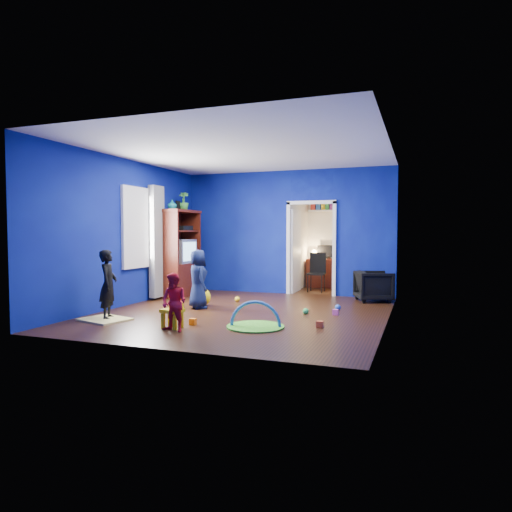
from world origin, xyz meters
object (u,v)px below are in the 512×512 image
(play_mat, at_px, (255,327))
(child_black, at_px, (108,285))
(vase, at_px, (172,205))
(kid_chair, at_px, (172,312))
(study_desk, at_px, (324,273))
(tv_armoire, at_px, (179,253))
(hopper_ball, at_px, (202,297))
(folding_chair, at_px, (316,273))
(armchair, at_px, (374,286))
(child_navy, at_px, (198,279))
(toddler_red, at_px, (174,302))
(crt_tv, at_px, (181,251))

(play_mat, bearing_deg, child_black, -174.85)
(child_black, bearing_deg, vase, -16.13)
(child_black, relative_size, kid_chair, 2.33)
(child_black, bearing_deg, study_desk, -46.81)
(child_black, relative_size, tv_armoire, 0.59)
(hopper_ball, height_order, folding_chair, folding_chair)
(armchair, bearing_deg, vase, 80.18)
(armchair, relative_size, child_navy, 0.63)
(child_navy, distance_m, vase, 2.23)
(armchair, xyz_separation_m, hopper_ball, (-3.12, -1.80, -0.14))
(toddler_red, bearing_deg, folding_chair, 88.88)
(kid_chair, relative_size, play_mat, 0.56)
(kid_chair, bearing_deg, study_desk, 91.08)
(child_black, height_order, play_mat, child_black)
(hopper_ball, bearing_deg, child_black, -116.00)
(armchair, xyz_separation_m, vase, (-4.27, -0.93, 1.74))
(toddler_red, bearing_deg, tv_armoire, 128.14)
(tv_armoire, height_order, hopper_ball, tv_armoire)
(child_black, xyz_separation_m, crt_tv, (-0.26, 2.91, 0.44))
(kid_chair, bearing_deg, hopper_ball, 116.46)
(child_black, bearing_deg, child_navy, -53.84)
(child_navy, bearing_deg, armchair, -100.81)
(vase, relative_size, study_desk, 0.24)
(kid_chair, xyz_separation_m, play_mat, (1.16, 0.49, -0.24))
(armchair, bearing_deg, hopper_ball, 97.89)
(vase, height_order, kid_chair, vase)
(vase, bearing_deg, study_desk, 46.80)
(study_desk, bearing_deg, hopper_ball, -113.16)
(tv_armoire, xyz_separation_m, hopper_ball, (1.15, -1.17, -0.80))
(crt_tv, bearing_deg, vase, -97.59)
(vase, height_order, folding_chair, vase)
(study_desk, bearing_deg, vase, -133.20)
(vase, xyz_separation_m, play_mat, (2.83, -2.39, -2.06))
(crt_tv, bearing_deg, hopper_ball, -46.43)
(toddler_red, xyz_separation_m, hopper_ball, (-0.66, 2.20, -0.25))
(crt_tv, relative_size, study_desk, 0.80)
(armchair, bearing_deg, crt_tv, 76.37)
(child_navy, height_order, play_mat, child_navy)
(vase, relative_size, play_mat, 0.24)
(vase, bearing_deg, crt_tv, 82.41)
(tv_armoire, xyz_separation_m, folding_chair, (2.80, 1.73, -0.52))
(kid_chair, bearing_deg, child_black, -178.74)
(crt_tv, distance_m, study_desk, 3.91)
(child_black, distance_m, vase, 3.02)
(tv_armoire, bearing_deg, play_mat, -43.46)
(child_navy, height_order, toddler_red, child_navy)
(child_navy, distance_m, play_mat, 2.13)
(child_navy, height_order, study_desk, child_navy)
(tv_armoire, height_order, crt_tv, tv_armoire)
(kid_chair, distance_m, study_desk, 5.97)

